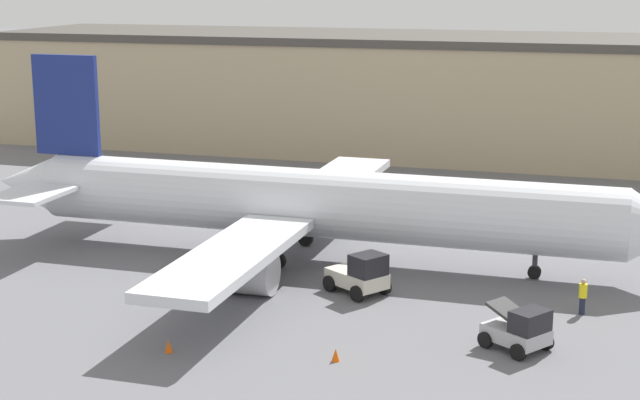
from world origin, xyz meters
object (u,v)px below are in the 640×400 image
Objects in this scene: baggage_tug at (223,262)px; belt_loader_truck at (520,329)px; airplane at (304,203)px; safety_cone_near at (336,355)px; pushback_tug at (361,274)px; ground_crew_worker at (583,296)px; safety_cone_far at (169,346)px.

belt_loader_truck is (15.97, -5.54, -0.02)m from baggage_tug.
safety_cone_near is (5.89, -14.04, -2.92)m from airplane.
ground_crew_worker is at bearing 34.71° from pushback_tug.
airplane is 6.20m from baggage_tug.
ground_crew_worker is 3.19× the size of safety_cone_near.
ground_crew_worker is 19.54m from safety_cone_far.
safety_cone_far is at bearing 150.75° from ground_crew_worker.
airplane is at bearing 175.11° from belt_loader_truck.
belt_loader_truck reaches higher than safety_cone_far.
safety_cone_near is (-9.63, -8.93, -0.66)m from ground_crew_worker.
belt_loader_truck is at bearing 25.75° from safety_cone_near.
airplane is 16.49m from ground_crew_worker.
ground_crew_worker is 10.84m from pushback_tug.
pushback_tug is 6.56× the size of safety_cone_far.
pushback_tug is at bearing -47.98° from airplane.
ground_crew_worker is at bearing 100.09° from belt_loader_truck.
airplane is 16.98m from belt_loader_truck.
safety_cone_near is 7.20m from safety_cone_far.
airplane reaches higher than pushback_tug.
pushback_tug is at bearing -178.24° from belt_loader_truck.
airplane is at bearing 63.17° from baggage_tug.
belt_loader_truck is (13.10, -10.56, -2.26)m from airplane.
safety_cone_near is at bearing -66.93° from airplane.
airplane is 11.70× the size of baggage_tug.
baggage_tug is 0.96× the size of pushback_tug.
pushback_tug is (7.54, -0.22, 0.07)m from baggage_tug.
belt_loader_truck reaches higher than safety_cone_near.
pushback_tug reaches higher than belt_loader_truck.
safety_cone_far is (1.64, -10.14, -0.69)m from baggage_tug.
pushback_tug reaches higher than safety_cone_near.
belt_loader_truck reaches higher than ground_crew_worker.
safety_cone_near is at bearing 9.00° from safety_cone_far.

